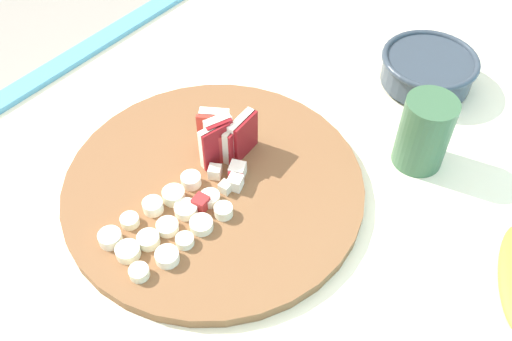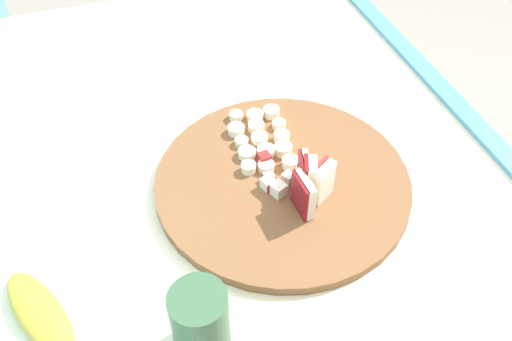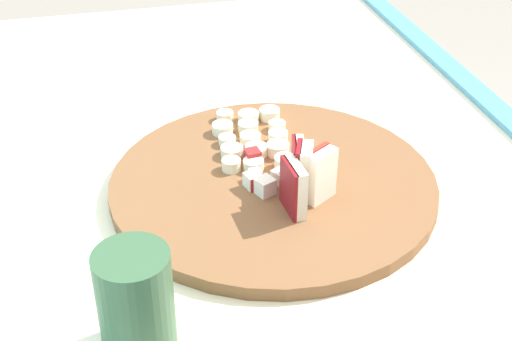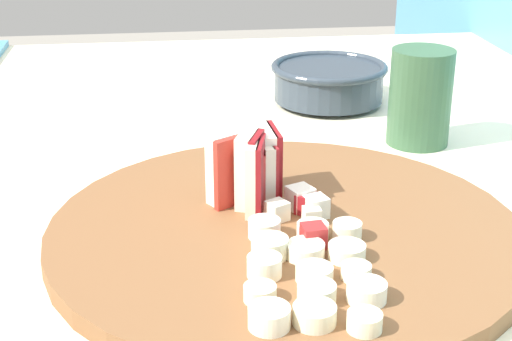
{
  "view_description": "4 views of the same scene",
  "coord_description": "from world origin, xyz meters",
  "px_view_note": "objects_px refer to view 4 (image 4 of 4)",
  "views": [
    {
      "loc": [
        0.39,
        0.31,
        1.52
      ],
      "look_at": [
        -0.0,
        -0.0,
        0.94
      ],
      "focal_mm": 39.48,
      "sensor_mm": 36.0,
      "label": 1
    },
    {
      "loc": [
        -0.5,
        0.19,
        1.56
      ],
      "look_at": [
        0.06,
        0.0,
        0.95
      ],
      "focal_mm": 38.09,
      "sensor_mm": 36.0,
      "label": 2
    },
    {
      "loc": [
        -0.67,
        0.16,
        1.43
      ],
      "look_at": [
        0.03,
        -0.01,
        0.96
      ],
      "focal_mm": 50.42,
      "sensor_mm": 36.0,
      "label": 3
    },
    {
      "loc": [
        0.63,
        -0.14,
        1.23
      ],
      "look_at": [
        0.01,
        -0.06,
        0.97
      ],
      "focal_mm": 54.41,
      "sensor_mm": 36.0,
      "label": 4
    }
  ],
  "objects_px": {
    "apple_wedge_fan": "(254,169)",
    "banana_slice_rows": "(307,269)",
    "ceramic_bowl": "(329,81)",
    "small_jar": "(420,97)",
    "apple_dice_pile": "(304,210)",
    "cutting_board": "(285,233)"
  },
  "relations": [
    {
      "from": "apple_wedge_fan",
      "to": "banana_slice_rows",
      "type": "height_order",
      "value": "apple_wedge_fan"
    },
    {
      "from": "apple_dice_pile",
      "to": "ceramic_bowl",
      "type": "distance_m",
      "value": 0.39
    },
    {
      "from": "apple_wedge_fan",
      "to": "apple_dice_pile",
      "type": "bearing_deg",
      "value": 40.38
    },
    {
      "from": "ceramic_bowl",
      "to": "small_jar",
      "type": "xyz_separation_m",
      "value": [
        0.16,
        0.07,
        0.02
      ]
    },
    {
      "from": "banana_slice_rows",
      "to": "ceramic_bowl",
      "type": "relative_size",
      "value": 1.09
    },
    {
      "from": "banana_slice_rows",
      "to": "ceramic_bowl",
      "type": "height_order",
      "value": "ceramic_bowl"
    },
    {
      "from": "apple_wedge_fan",
      "to": "small_jar",
      "type": "xyz_separation_m",
      "value": [
        -0.17,
        0.21,
        0.01
      ]
    },
    {
      "from": "ceramic_bowl",
      "to": "cutting_board",
      "type": "bearing_deg",
      "value": -17.33
    },
    {
      "from": "small_jar",
      "to": "banana_slice_rows",
      "type": "bearing_deg",
      "value": -30.87
    },
    {
      "from": "apple_wedge_fan",
      "to": "ceramic_bowl",
      "type": "distance_m",
      "value": 0.36
    },
    {
      "from": "cutting_board",
      "to": "small_jar",
      "type": "xyz_separation_m",
      "value": [
        -0.22,
        0.19,
        0.05
      ]
    },
    {
      "from": "cutting_board",
      "to": "apple_dice_pile",
      "type": "relative_size",
      "value": 4.29
    },
    {
      "from": "cutting_board",
      "to": "apple_wedge_fan",
      "type": "relative_size",
      "value": 4.69
    },
    {
      "from": "cutting_board",
      "to": "ceramic_bowl",
      "type": "relative_size",
      "value": 2.66
    },
    {
      "from": "banana_slice_rows",
      "to": "apple_wedge_fan",
      "type": "bearing_deg",
      "value": -170.92
    },
    {
      "from": "cutting_board",
      "to": "apple_wedge_fan",
      "type": "height_order",
      "value": "apple_wedge_fan"
    },
    {
      "from": "apple_dice_pile",
      "to": "ceramic_bowl",
      "type": "height_order",
      "value": "ceramic_bowl"
    },
    {
      "from": "banana_slice_rows",
      "to": "small_jar",
      "type": "distance_m",
      "value": 0.37
    },
    {
      "from": "apple_dice_pile",
      "to": "small_jar",
      "type": "height_order",
      "value": "small_jar"
    },
    {
      "from": "apple_wedge_fan",
      "to": "banana_slice_rows",
      "type": "distance_m",
      "value": 0.15
    },
    {
      "from": "ceramic_bowl",
      "to": "apple_wedge_fan",
      "type": "bearing_deg",
      "value": -22.83
    },
    {
      "from": "cutting_board",
      "to": "ceramic_bowl",
      "type": "height_order",
      "value": "ceramic_bowl"
    }
  ]
}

